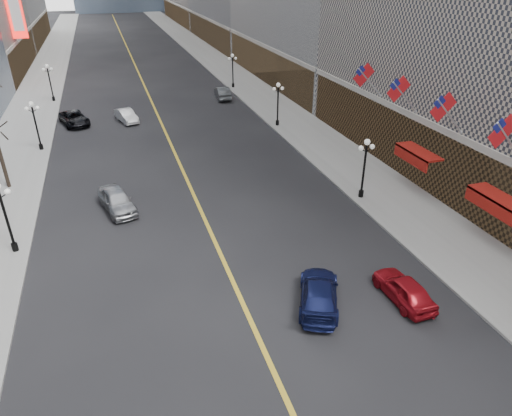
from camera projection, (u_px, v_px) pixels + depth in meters
sidewalk_east at (240, 80)px, 68.25m from camera, size 6.00×230.00×0.15m
sidewalk_west at (38, 95)px, 60.67m from camera, size 6.00×230.00×0.15m
lane_line at (139, 73)px, 72.88m from camera, size 0.25×200.00×0.02m
streetlamp_east_1 at (365, 162)px, 32.80m from camera, size 1.26×0.44×4.52m
streetlamp_east_2 at (278, 100)px, 47.88m from camera, size 1.26×0.44×4.52m
streetlamp_east_3 at (233, 67)px, 62.97m from camera, size 1.26×0.44×4.52m
streetlamp_west_1 at (4, 211)px, 26.41m from camera, size 1.26×0.44×4.52m
streetlamp_west_2 at (35, 121)px, 41.49m from camera, size 1.26×0.44×4.52m
streetlamp_west_3 at (49, 79)px, 56.58m from camera, size 1.26×0.44×4.52m
flag_2 at (505, 134)px, 24.96m from camera, size 2.87×0.12×2.87m
flag_3 at (445, 110)px, 29.16m from camera, size 2.87×0.12×2.87m
flag_4 at (400, 91)px, 33.35m from camera, size 2.87×0.12×2.87m
flag_5 at (365, 77)px, 37.54m from camera, size 2.87×0.12×2.87m
awning_b at (497, 200)px, 27.17m from camera, size 1.40×4.00×0.93m
awning_c at (416, 153)px, 33.88m from camera, size 1.40×4.00×0.93m
car_nb_near at (117, 200)px, 32.16m from camera, size 2.92×4.93×1.57m
car_nb_mid at (126, 116)px, 50.37m from camera, size 2.51×4.39×1.37m
car_nb_far at (74, 118)px, 49.41m from camera, size 3.68×5.57×1.42m
car_sb_near at (319, 293)px, 23.25m from camera, size 3.78×5.15×1.39m
car_sb_mid at (404, 289)px, 23.58m from camera, size 1.74×4.05×1.36m
car_sb_far at (223, 93)px, 58.94m from camera, size 2.00×4.76×1.53m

